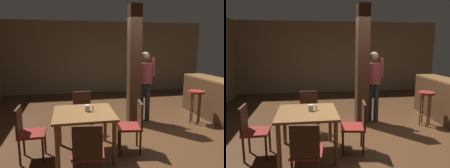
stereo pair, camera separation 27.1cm
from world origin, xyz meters
The scene contains 13 objects.
ground_plane centered at (0.00, 0.00, 0.00)m, with size 10.80×10.80×0.00m, color #422816.
wall_back centered at (0.00, 4.50, 1.40)m, with size 8.00×0.10×2.80m, color #756047.
pillar centered at (-0.01, 0.78, 1.40)m, with size 0.28×0.28×2.80m, color #382114.
dining_table centered at (-1.32, -0.61, 0.64)m, with size 1.01×1.01×0.76m.
chair_west centered at (-2.24, -0.63, 0.51)m, with size 0.42×0.42×0.89m.
chair_south centered at (-1.34, -1.52, 0.51)m, with size 0.47×0.47×0.89m.
chair_north centered at (-1.28, 0.31, 0.51)m, with size 0.44×0.44×0.89m.
chair_east centered at (-0.45, -0.65, 0.51)m, with size 0.48×0.48×0.89m.
napkin_cup centered at (-1.26, -0.58, 0.81)m, with size 0.09×0.09×0.11m, color beige.
salt_shaker centered at (-1.16, -0.56, 0.81)m, with size 0.03×0.03×0.10m, color silver.
standing_person centered at (0.29, 0.85, 1.00)m, with size 0.45×0.33×1.72m.
bar_counter centered at (2.02, 0.80, 0.53)m, with size 0.56×1.81×1.04m.
bar_stool_near centered at (1.44, 0.42, 0.61)m, with size 0.38×0.38×0.80m.
Camera 1 is at (-1.56, -4.18, 1.87)m, focal length 35.00 mm.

